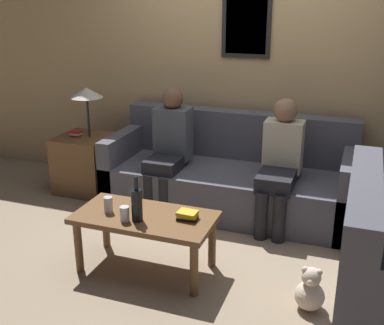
{
  "coord_description": "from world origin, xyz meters",
  "views": [
    {
      "loc": [
        1.14,
        -3.67,
        2.0
      ],
      "look_at": [
        -0.14,
        -0.13,
        0.67
      ],
      "focal_mm": 45.0,
      "sensor_mm": 36.0,
      "label": 1
    }
  ],
  "objects_px": {
    "coffee_table": "(145,223)",
    "wine_bottle": "(137,204)",
    "teddy_bear": "(310,291)",
    "person_left": "(169,145)",
    "person_right": "(280,160)",
    "couch_main": "(230,177)",
    "drinking_glass": "(125,214)"
  },
  "relations": [
    {
      "from": "couch_main",
      "to": "coffee_table",
      "type": "xyz_separation_m",
      "value": [
        -0.29,
        -1.32,
        0.08
      ]
    },
    {
      "from": "coffee_table",
      "to": "teddy_bear",
      "type": "height_order",
      "value": "coffee_table"
    },
    {
      "from": "coffee_table",
      "to": "wine_bottle",
      "type": "xyz_separation_m",
      "value": [
        -0.01,
        -0.1,
        0.2
      ]
    },
    {
      "from": "drinking_glass",
      "to": "teddy_bear",
      "type": "height_order",
      "value": "drinking_glass"
    },
    {
      "from": "couch_main",
      "to": "wine_bottle",
      "type": "relative_size",
      "value": 6.87
    },
    {
      "from": "drinking_glass",
      "to": "teddy_bear",
      "type": "distance_m",
      "value": 1.38
    },
    {
      "from": "couch_main",
      "to": "coffee_table",
      "type": "height_order",
      "value": "couch_main"
    },
    {
      "from": "teddy_bear",
      "to": "drinking_glass",
      "type": "bearing_deg",
      "value": -177.72
    },
    {
      "from": "person_left",
      "to": "person_right",
      "type": "bearing_deg",
      "value": -0.65
    },
    {
      "from": "drinking_glass",
      "to": "person_left",
      "type": "height_order",
      "value": "person_left"
    },
    {
      "from": "couch_main",
      "to": "wine_bottle",
      "type": "bearing_deg",
      "value": -101.91
    },
    {
      "from": "teddy_bear",
      "to": "couch_main",
      "type": "bearing_deg",
      "value": 123.99
    },
    {
      "from": "person_right",
      "to": "couch_main",
      "type": "bearing_deg",
      "value": 158.12
    },
    {
      "from": "couch_main",
      "to": "teddy_bear",
      "type": "height_order",
      "value": "couch_main"
    },
    {
      "from": "person_left",
      "to": "teddy_bear",
      "type": "bearing_deg",
      "value": -38.9
    },
    {
      "from": "couch_main",
      "to": "drinking_glass",
      "type": "distance_m",
      "value": 1.52
    },
    {
      "from": "couch_main",
      "to": "person_right",
      "type": "relative_size",
      "value": 2.06
    },
    {
      "from": "wine_bottle",
      "to": "person_right",
      "type": "bearing_deg",
      "value": 56.41
    },
    {
      "from": "coffee_table",
      "to": "person_right",
      "type": "distance_m",
      "value": 1.39
    },
    {
      "from": "person_right",
      "to": "teddy_bear",
      "type": "bearing_deg",
      "value": -69.84
    },
    {
      "from": "couch_main",
      "to": "drinking_glass",
      "type": "bearing_deg",
      "value": -104.5
    },
    {
      "from": "wine_bottle",
      "to": "teddy_bear",
      "type": "bearing_deg",
      "value": 0.47
    },
    {
      "from": "coffee_table",
      "to": "person_left",
      "type": "distance_m",
      "value": 1.19
    },
    {
      "from": "drinking_glass",
      "to": "person_right",
      "type": "relative_size",
      "value": 0.1
    },
    {
      "from": "drinking_glass",
      "to": "teddy_bear",
      "type": "bearing_deg",
      "value": 2.28
    },
    {
      "from": "coffee_table",
      "to": "teddy_bear",
      "type": "relative_size",
      "value": 3.33
    },
    {
      "from": "couch_main",
      "to": "person_left",
      "type": "relative_size",
      "value": 2.0
    },
    {
      "from": "couch_main",
      "to": "person_left",
      "type": "xyz_separation_m",
      "value": [
        -0.56,
        -0.19,
        0.33
      ]
    },
    {
      "from": "coffee_table",
      "to": "person_left",
      "type": "bearing_deg",
      "value": 103.5
    },
    {
      "from": "wine_bottle",
      "to": "person_right",
      "type": "relative_size",
      "value": 0.3
    },
    {
      "from": "person_left",
      "to": "person_right",
      "type": "distance_m",
      "value": 1.06
    },
    {
      "from": "couch_main",
      "to": "person_right",
      "type": "xyz_separation_m",
      "value": [
        0.51,
        -0.2,
        0.31
      ]
    }
  ]
}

